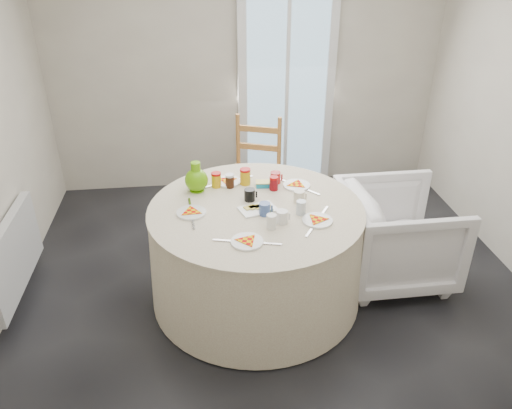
{
  "coord_description": "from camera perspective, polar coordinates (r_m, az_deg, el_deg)",
  "views": [
    {
      "loc": [
        -0.52,
        -3.06,
        2.5
      ],
      "look_at": [
        -0.15,
        -0.0,
        0.8
      ],
      "focal_mm": 35.0,
      "sensor_mm": 36.0,
      "label": 1
    }
  ],
  "objects": [
    {
      "name": "wall_back",
      "position": [
        5.22,
        -1.03,
        15.63
      ],
      "size": [
        4.0,
        0.02,
        2.6
      ],
      "primitive_type": "cube",
      "color": "#BCB5A3",
      "rests_on": "floor"
    },
    {
      "name": "armchair",
      "position": [
        4.09,
        15.75,
        -3.38
      ],
      "size": [
        0.79,
        0.84,
        0.86
      ],
      "primitive_type": "imported",
      "rotation": [
        0.0,
        0.0,
        1.58
      ],
      "color": "white",
      "rests_on": "floor"
    },
    {
      "name": "glass_door",
      "position": [
        5.29,
        3.47,
        12.96
      ],
      "size": [
        1.0,
        0.08,
        2.1
      ],
      "primitive_type": "cube",
      "color": "silver",
      "rests_on": "floor"
    },
    {
      "name": "butter_tub",
      "position": [
        3.82,
        0.78,
        2.2
      ],
      "size": [
        0.11,
        0.09,
        0.04
      ],
      "primitive_type": "cube",
      "rotation": [
        0.0,
        0.0,
        -0.08
      ],
      "color": "#158AAE",
      "rests_on": "table"
    },
    {
      "name": "green_pitcher",
      "position": [
        3.75,
        -6.83,
        2.9
      ],
      "size": [
        0.21,
        0.21,
        0.23
      ],
      "primitive_type": null,
      "rotation": [
        0.0,
        0.0,
        -0.26
      ],
      "color": "#59A608",
      "rests_on": "table"
    },
    {
      "name": "mugs_glasses",
      "position": [
        3.53,
        2.39,
        0.24
      ],
      "size": [
        0.79,
        0.79,
        0.11
      ],
      "primitive_type": null,
      "rotation": [
        0.0,
        0.0,
        -0.43
      ],
      "color": "gray",
      "rests_on": "table"
    },
    {
      "name": "cheese_platter",
      "position": [
        3.5,
        0.21,
        -0.67
      ],
      "size": [
        0.29,
        0.23,
        0.03
      ],
      "primitive_type": null,
      "rotation": [
        0.0,
        0.0,
        0.32
      ],
      "color": "white",
      "rests_on": "table"
    },
    {
      "name": "floor",
      "position": [
        3.99,
        2.19,
        -9.98
      ],
      "size": [
        4.0,
        4.0,
        0.0
      ],
      "primitive_type": "plane",
      "color": "black",
      "rests_on": "ground"
    },
    {
      "name": "table",
      "position": [
        3.74,
        -0.0,
        -5.7
      ],
      "size": [
        1.58,
        1.58,
        0.8
      ],
      "primitive_type": "cylinder",
      "color": "beige",
      "rests_on": "floor"
    },
    {
      "name": "jar_cluster",
      "position": [
        3.78,
        -1.43,
        2.47
      ],
      "size": [
        0.54,
        0.38,
        0.14
      ],
      "primitive_type": null,
      "rotation": [
        0.0,
        0.0,
        0.31
      ],
      "color": "#A66428",
      "rests_on": "table"
    },
    {
      "name": "wooden_chair",
      "position": [
        4.64,
        -0.25,
        2.94
      ],
      "size": [
        0.58,
        0.57,
        1.03
      ],
      "primitive_type": null,
      "rotation": [
        0.0,
        0.0,
        -0.35
      ],
      "color": "#BA753F",
      "rests_on": "floor"
    },
    {
      "name": "radiator",
      "position": [
        4.14,
        -25.89,
        -5.2
      ],
      "size": [
        0.07,
        1.0,
        0.55
      ],
      "primitive_type": "cube",
      "color": "silver",
      "rests_on": "floor"
    },
    {
      "name": "place_settings",
      "position": [
        3.53,
        -0.0,
        -0.43
      ],
      "size": [
        1.3,
        1.3,
        0.02
      ],
      "primitive_type": null,
      "rotation": [
        0.0,
        0.0,
        0.18
      ],
      "color": "white",
      "rests_on": "table"
    }
  ]
}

